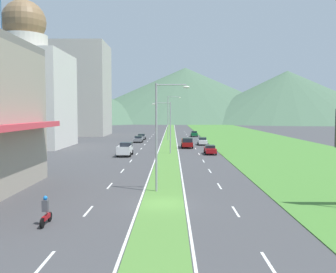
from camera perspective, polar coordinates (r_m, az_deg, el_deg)
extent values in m
plane|color=#424244|center=(28.61, -0.83, -10.16)|extent=(600.00, 600.00, 0.00)
cube|color=#518438|center=(88.04, 0.18, -0.75)|extent=(3.20, 240.00, 0.06)
cube|color=#477F33|center=(90.25, 13.37, -0.74)|extent=(24.00, 240.00, 0.06)
cube|color=silver|center=(19.01, -18.10, -17.61)|extent=(0.16, 2.80, 0.01)
cube|color=silver|center=(27.25, -11.92, -10.94)|extent=(0.16, 2.80, 0.01)
cube|color=silver|center=(35.85, -8.78, -7.36)|extent=(0.16, 2.80, 0.01)
cube|color=silver|center=(44.60, -6.89, -5.16)|extent=(0.16, 2.80, 0.01)
cube|color=silver|center=(53.42, -5.62, -3.69)|extent=(0.16, 2.80, 0.01)
cube|color=silver|center=(62.29, -4.72, -2.63)|extent=(0.16, 2.80, 0.01)
cube|color=silver|center=(71.19, -4.05, -1.83)|extent=(0.16, 2.80, 0.01)
cube|color=silver|center=(80.10, -3.52, -1.22)|extent=(0.16, 2.80, 0.01)
cube|color=silver|center=(89.03, -3.10, -0.72)|extent=(0.16, 2.80, 0.01)
cube|color=silver|center=(97.97, -2.76, -0.32)|extent=(0.16, 2.80, 0.01)
cube|color=silver|center=(106.91, -2.48, 0.02)|extent=(0.16, 2.80, 0.01)
cube|color=silver|center=(115.86, -2.23, 0.30)|extent=(0.16, 2.80, 0.01)
cube|color=silver|center=(124.81, -2.03, 0.55)|extent=(0.16, 2.80, 0.01)
cube|color=silver|center=(133.77, -1.85, 0.76)|extent=(0.16, 2.80, 0.01)
cube|color=silver|center=(18.62, 14.96, -18.01)|extent=(0.16, 2.80, 0.01)
cube|color=silver|center=(26.98, 10.16, -11.07)|extent=(0.16, 2.80, 0.01)
cube|color=silver|center=(35.65, 7.76, -7.41)|extent=(0.16, 2.80, 0.01)
cube|color=silver|center=(44.43, 6.32, -5.19)|extent=(0.16, 2.80, 0.01)
cube|color=silver|center=(53.29, 5.37, -3.70)|extent=(0.16, 2.80, 0.01)
cube|color=silver|center=(62.18, 4.69, -2.64)|extent=(0.16, 2.80, 0.01)
cube|color=silver|center=(71.09, 4.18, -1.84)|extent=(0.16, 2.80, 0.01)
cube|color=silver|center=(80.01, 3.78, -1.22)|extent=(0.16, 2.80, 0.01)
cube|color=silver|center=(88.95, 3.47, -0.73)|extent=(0.16, 2.80, 0.01)
cube|color=silver|center=(97.89, 3.21, -0.32)|extent=(0.16, 2.80, 0.01)
cube|color=silver|center=(106.84, 2.99, 0.02)|extent=(0.16, 2.80, 0.01)
cube|color=silver|center=(115.80, 2.81, 0.30)|extent=(0.16, 2.80, 0.01)
cube|color=silver|center=(124.75, 2.66, 0.55)|extent=(0.16, 2.80, 0.01)
cube|color=silver|center=(133.72, 2.52, 0.76)|extent=(0.16, 2.80, 0.01)
cube|color=silver|center=(88.07, -0.96, -0.76)|extent=(0.16, 240.00, 0.01)
cube|color=silver|center=(88.04, 1.32, -0.77)|extent=(0.16, 240.00, 0.01)
cube|color=#D83847|center=(31.87, -23.17, 1.24)|extent=(2.82, 18.38, 0.61)
cube|color=silver|center=(79.57, -20.64, 5.15)|extent=(16.20, 16.20, 18.41)
cylinder|color=beige|center=(80.63, -20.82, 12.91)|extent=(8.81, 8.81, 3.36)
sphere|color=olive|center=(81.43, -20.89, 15.82)|extent=(8.39, 8.39, 8.39)
cube|color=#B7B2A8|center=(115.73, -13.03, 6.87)|extent=(15.87, 15.87, 26.91)
cone|color=#47664C|center=(269.74, -18.33, 6.00)|extent=(162.26, 162.26, 37.13)
cone|color=#47664C|center=(294.99, 2.62, 6.35)|extent=(184.90, 184.90, 41.10)
cone|color=#47664C|center=(266.66, 17.51, 5.75)|extent=(143.80, 143.80, 34.44)
cylinder|color=#99999E|center=(32.26, -1.77, -0.22)|extent=(0.18, 0.18, 9.31)
cylinder|color=#99999E|center=(32.16, 0.49, 7.80)|extent=(2.55, 0.27, 0.10)
ellipsoid|color=silver|center=(32.08, 2.78, 7.45)|extent=(0.56, 0.28, 0.20)
cylinder|color=#99999E|center=(62.14, 0.36, 1.30)|extent=(0.18, 0.18, 8.50)
cylinder|color=#99999E|center=(62.05, -0.91, 5.08)|extent=(2.76, 0.24, 0.10)
ellipsoid|color=silver|center=(62.03, -2.19, 4.89)|extent=(0.56, 0.28, 0.20)
cylinder|color=#99999E|center=(92.02, 0.00, 2.76)|extent=(0.18, 0.18, 10.70)
cylinder|color=#99999E|center=(92.05, 0.89, 6.00)|extent=(2.84, 0.16, 0.10)
ellipsoid|color=silver|center=(92.03, 1.78, 5.87)|extent=(0.56, 0.28, 0.20)
cube|color=silver|center=(79.34, 5.22, -0.78)|extent=(1.77, 4.32, 0.74)
cube|color=black|center=(79.46, 5.21, -0.31)|extent=(1.52, 1.90, 0.53)
cylinder|color=black|center=(78.11, 5.91, -1.12)|extent=(0.22, 0.64, 0.64)
cylinder|color=black|center=(77.97, 4.67, -1.12)|extent=(0.22, 0.64, 0.64)
cylinder|color=black|center=(80.77, 5.74, -0.96)|extent=(0.22, 0.64, 0.64)
cylinder|color=black|center=(80.64, 4.54, -0.96)|extent=(0.22, 0.64, 0.64)
cube|color=maroon|center=(61.99, 6.37, -2.06)|extent=(1.71, 4.14, 0.69)
cube|color=black|center=(62.10, 6.36, -1.51)|extent=(1.47, 1.82, 0.48)
cylinder|color=black|center=(60.85, 7.26, -2.50)|extent=(0.22, 0.64, 0.64)
cylinder|color=black|center=(60.68, 5.72, -2.50)|extent=(0.22, 0.64, 0.64)
cylinder|color=black|center=(63.38, 6.99, -2.25)|extent=(0.22, 0.64, 0.64)
cylinder|color=black|center=(63.22, 5.51, -2.25)|extent=(0.22, 0.64, 0.64)
cube|color=slate|center=(94.67, -3.99, -0.08)|extent=(1.84, 4.04, 0.63)
cube|color=black|center=(94.47, -4.00, 0.25)|extent=(1.58, 1.78, 0.48)
cylinder|color=black|center=(96.01, -4.46, -0.22)|extent=(0.22, 0.64, 0.64)
cylinder|color=black|center=(95.87, -3.41, -0.22)|extent=(0.22, 0.64, 0.64)
cylinder|color=black|center=(93.52, -4.59, -0.32)|extent=(0.22, 0.64, 0.64)
cylinder|color=black|center=(93.38, -3.51, -0.32)|extent=(0.22, 0.64, 0.64)
cube|color=#0C5128|center=(106.28, 3.96, 0.36)|extent=(1.72, 4.04, 0.75)
cube|color=black|center=(106.41, 3.96, 0.70)|extent=(1.48, 1.78, 0.48)
cylinder|color=black|center=(105.11, 4.45, 0.12)|extent=(0.22, 0.64, 0.64)
cylinder|color=black|center=(105.01, 3.55, 0.12)|extent=(0.22, 0.64, 0.64)
cylinder|color=black|center=(107.60, 4.36, 0.20)|extent=(0.22, 0.64, 0.64)
cylinder|color=black|center=(107.51, 3.49, 0.20)|extent=(0.22, 0.64, 0.64)
cube|color=slate|center=(86.23, -4.46, -0.45)|extent=(1.83, 4.63, 0.62)
cube|color=black|center=(86.01, -4.47, -0.08)|extent=(1.57, 2.04, 0.52)
cylinder|color=black|center=(87.76, -4.94, -0.59)|extent=(0.22, 0.64, 0.64)
cylinder|color=black|center=(87.61, -3.80, -0.59)|extent=(0.22, 0.64, 0.64)
cylinder|color=black|center=(84.91, -5.13, -0.73)|extent=(0.22, 0.64, 0.64)
cylinder|color=black|center=(84.75, -3.95, -0.73)|extent=(0.22, 0.64, 0.64)
cube|color=maroon|center=(72.78, 2.89, -1.08)|extent=(2.00, 5.40, 0.80)
cube|color=black|center=(71.12, 2.94, -0.55)|extent=(1.84, 2.00, 0.80)
cube|color=maroon|center=(73.87, 3.58, -0.53)|extent=(0.10, 3.20, 0.44)
cube|color=maroon|center=(73.80, 2.13, -0.53)|extent=(0.10, 3.20, 0.44)
cube|color=maroon|center=(75.37, 2.81, -0.44)|extent=(1.84, 0.10, 0.44)
cylinder|color=black|center=(71.25, 3.71, -1.51)|extent=(0.26, 0.80, 0.80)
cylinder|color=black|center=(71.17, 2.16, -1.51)|extent=(0.26, 0.80, 0.80)
cylinder|color=black|center=(74.47, 3.57, -1.28)|extent=(0.26, 0.80, 0.80)
cylinder|color=black|center=(74.40, 2.10, -1.28)|extent=(0.26, 0.80, 0.80)
cube|color=silver|center=(59.74, -6.50, -2.14)|extent=(2.00, 5.40, 0.80)
cube|color=black|center=(61.24, -6.32, -1.25)|extent=(1.84, 2.00, 0.80)
cube|color=silver|center=(58.72, -7.55, -1.65)|extent=(0.10, 3.20, 0.44)
cube|color=silver|center=(58.48, -5.72, -1.65)|extent=(0.10, 3.20, 0.44)
cube|color=silver|center=(57.06, -6.83, -1.80)|extent=(1.84, 0.10, 0.44)
cylinder|color=black|center=(61.50, -7.20, -2.36)|extent=(0.26, 0.80, 0.80)
cylinder|color=black|center=(61.27, -5.42, -2.37)|extent=(0.26, 0.80, 0.80)
cylinder|color=black|center=(58.31, -7.63, -2.69)|extent=(0.26, 0.80, 0.80)
cylinder|color=black|center=(58.07, -5.75, -2.70)|extent=(0.26, 0.80, 0.80)
cylinder|color=black|center=(25.34, -17.38, -11.47)|extent=(0.10, 0.60, 0.60)
cylinder|color=black|center=(24.06, -18.44, -12.30)|extent=(0.12, 0.60, 0.60)
cube|color=maroon|center=(24.65, -17.91, -11.48)|extent=(0.20, 1.12, 0.25)
ellipsoid|color=maroon|center=(24.75, -17.77, -10.57)|extent=(0.24, 0.44, 0.24)
cube|color=#4C4C51|center=(24.38, -18.02, -9.90)|extent=(0.36, 0.28, 0.70)
sphere|color=blue|center=(24.33, -18.00, -8.79)|extent=(0.26, 0.26, 0.26)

